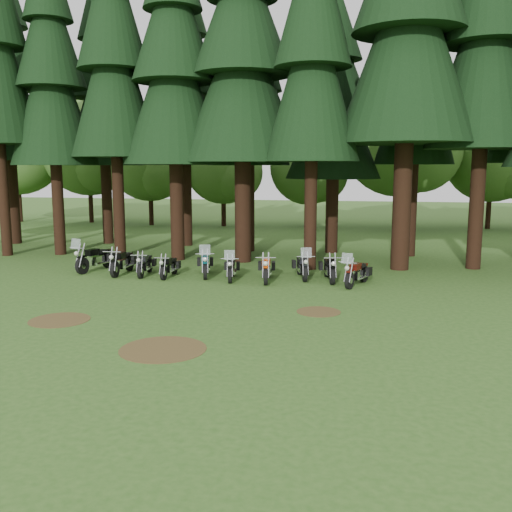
# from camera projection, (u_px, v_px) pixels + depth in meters

# --- Properties ---
(ground) EXTENTS (120.00, 120.00, 0.00)m
(ground) POSITION_uv_depth(u_px,v_px,m) (177.00, 309.00, 18.35)
(ground) COLOR #2E561C
(ground) RESTS_ON ground
(pine_front_2) EXTENTS (4.32, 4.32, 16.22)m
(pine_front_2) POSITION_uv_depth(u_px,v_px,m) (50.00, 61.00, 28.24)
(pine_front_2) COLOR black
(pine_front_2) RESTS_ON ground
(pine_front_3) EXTENTS (4.32, 4.32, 17.57)m
(pine_front_3) POSITION_uv_depth(u_px,v_px,m) (112.00, 39.00, 27.13)
(pine_front_3) COLOR black
(pine_front_3) RESTS_ON ground
(pine_front_4) EXTENTS (4.95, 4.95, 16.33)m
(pine_front_4) POSITION_uv_depth(u_px,v_px,m) (174.00, 53.00, 26.56)
(pine_front_4) COLOR black
(pine_front_4) RESTS_ON ground
(pine_front_5) EXTENTS (5.81, 5.81, 16.72)m
(pine_front_5) POSITION_uv_depth(u_px,v_px,m) (242.00, 45.00, 25.93)
(pine_front_5) COLOR black
(pine_front_5) RESTS_ON ground
(pine_front_6) EXTENTS (4.15, 4.15, 16.75)m
(pine_front_6) POSITION_uv_depth(u_px,v_px,m) (313.00, 34.00, 23.90)
(pine_front_6) COLOR black
(pine_front_6) RESTS_ON ground
(pine_front_8) EXTENTS (4.79, 4.79, 18.63)m
(pine_front_8) POSITION_uv_depth(u_px,v_px,m) (489.00, 7.00, 23.87)
(pine_front_8) COLOR black
(pine_front_8) RESTS_ON ground
(pine_back_0) EXTENTS (5.00, 5.00, 17.21)m
(pine_back_0) POSITION_uv_depth(u_px,v_px,m) (4.00, 64.00, 32.41)
(pine_back_0) COLOR black
(pine_back_0) RESTS_ON ground
(pine_back_1) EXTENTS (4.52, 4.52, 16.22)m
(pine_back_1) POSITION_uv_depth(u_px,v_px,m) (102.00, 75.00, 32.52)
(pine_back_1) COLOR black
(pine_back_1) RESTS_ON ground
(pine_back_2) EXTENTS (4.85, 4.85, 16.30)m
(pine_back_2) POSITION_uv_depth(u_px,v_px,m) (184.00, 71.00, 31.63)
(pine_back_2) COLOR black
(pine_back_2) RESTS_ON ground
(pine_back_3) EXTENTS (4.35, 4.35, 16.20)m
(pine_back_3) POSITION_uv_depth(u_px,v_px,m) (249.00, 65.00, 29.45)
(pine_back_3) COLOR black
(pine_back_3) RESTS_ON ground
(pine_back_4) EXTENTS (4.94, 4.94, 13.78)m
(pine_back_4) POSITION_uv_depth(u_px,v_px,m) (334.00, 93.00, 29.12)
(pine_back_4) COLOR black
(pine_back_4) RESTS_ON ground
(pine_back_5) EXTENTS (3.94, 3.94, 16.33)m
(pine_back_5) POSITION_uv_depth(u_px,v_px,m) (418.00, 58.00, 27.73)
(pine_back_5) COLOR black
(pine_back_5) RESTS_ON ground
(decid_0) EXTENTS (8.00, 7.78, 10.00)m
(decid_0) POSITION_uv_depth(u_px,v_px,m) (18.00, 149.00, 46.17)
(decid_0) COLOR black
(decid_0) RESTS_ON ground
(decid_1) EXTENTS (7.91, 7.69, 9.88)m
(decid_1) POSITION_uv_depth(u_px,v_px,m) (91.00, 150.00, 45.48)
(decid_1) COLOR black
(decid_1) RESTS_ON ground
(decid_2) EXTENTS (6.72, 6.53, 8.40)m
(decid_2) POSITION_uv_depth(u_px,v_px,m) (153.00, 161.00, 43.59)
(decid_2) COLOR black
(decid_2) RESTS_ON ground
(decid_3) EXTENTS (6.12, 5.95, 7.65)m
(decid_3) POSITION_uv_depth(u_px,v_px,m) (226.00, 167.00, 42.90)
(decid_3) COLOR black
(decid_3) RESTS_ON ground
(decid_4) EXTENTS (5.93, 5.76, 7.41)m
(decid_4) POSITION_uv_depth(u_px,v_px,m) (311.00, 169.00, 42.86)
(decid_4) COLOR black
(decid_4) RESTS_ON ground
(decid_5) EXTENTS (8.45, 8.21, 10.56)m
(decid_5) POSITION_uv_depth(u_px,v_px,m) (404.00, 142.00, 40.69)
(decid_5) COLOR black
(decid_5) RESTS_ON ground
(decid_6) EXTENTS (7.06, 6.86, 8.82)m
(decid_6) POSITION_uv_depth(u_px,v_px,m) (497.00, 157.00, 40.84)
(decid_6) COLOR black
(decid_6) RESTS_ON ground
(dirt_patch_0) EXTENTS (1.80, 1.80, 0.01)m
(dirt_patch_0) POSITION_uv_depth(u_px,v_px,m) (59.00, 320.00, 16.99)
(dirt_patch_0) COLOR #4C3D1E
(dirt_patch_0) RESTS_ON ground
(dirt_patch_1) EXTENTS (1.40, 1.40, 0.01)m
(dirt_patch_1) POSITION_uv_depth(u_px,v_px,m) (319.00, 312.00, 17.96)
(dirt_patch_1) COLOR #4C3D1E
(dirt_patch_1) RESTS_ON ground
(dirt_patch_2) EXTENTS (2.20, 2.20, 0.01)m
(dirt_patch_2) POSITION_uv_depth(u_px,v_px,m) (163.00, 349.00, 14.28)
(dirt_patch_2) COLOR #4C3D1E
(dirt_patch_2) RESTS_ON ground
(motorcycle_0) EXTENTS (0.89, 2.47, 1.56)m
(motorcycle_0) POSITION_uv_depth(u_px,v_px,m) (95.00, 259.00, 24.92)
(motorcycle_0) COLOR black
(motorcycle_0) RESTS_ON ground
(motorcycle_1) EXTENTS (0.36, 2.35, 0.95)m
(motorcycle_1) POSITION_uv_depth(u_px,v_px,m) (122.00, 263.00, 24.20)
(motorcycle_1) COLOR black
(motorcycle_1) RESTS_ON ground
(motorcycle_2) EXTENTS (0.41, 2.09, 0.85)m
(motorcycle_2) POSITION_uv_depth(u_px,v_px,m) (145.00, 265.00, 23.96)
(motorcycle_2) COLOR black
(motorcycle_2) RESTS_ON ground
(motorcycle_3) EXTENTS (0.29, 1.97, 0.80)m
(motorcycle_3) POSITION_uv_depth(u_px,v_px,m) (169.00, 267.00, 23.57)
(motorcycle_3) COLOR black
(motorcycle_3) RESTS_ON ground
(motorcycle_4) EXTENTS (0.93, 2.32, 1.47)m
(motorcycle_4) POSITION_uv_depth(u_px,v_px,m) (205.00, 264.00, 23.77)
(motorcycle_4) COLOR black
(motorcycle_4) RESTS_ON ground
(motorcycle_5) EXTENTS (0.65, 2.17, 1.36)m
(motorcycle_5) POSITION_uv_depth(u_px,v_px,m) (231.00, 269.00, 23.01)
(motorcycle_5) COLOR black
(motorcycle_5) RESTS_ON ground
(motorcycle_6) EXTENTS (0.50, 2.33, 0.95)m
(motorcycle_6) POSITION_uv_depth(u_px,v_px,m) (266.00, 269.00, 22.74)
(motorcycle_6) COLOR black
(motorcycle_6) RESTS_ON ground
(motorcycle_7) EXTENTS (0.84, 2.25, 1.42)m
(motorcycle_7) POSITION_uv_depth(u_px,v_px,m) (302.00, 267.00, 23.30)
(motorcycle_7) COLOR black
(motorcycle_7) RESTS_ON ground
(motorcycle_8) EXTENTS (0.61, 2.27, 0.93)m
(motorcycle_8) POSITION_uv_depth(u_px,v_px,m) (329.00, 269.00, 22.80)
(motorcycle_8) COLOR black
(motorcycle_8) RESTS_ON ground
(motorcycle_9) EXTENTS (1.01, 2.18, 1.40)m
(motorcycle_9) POSITION_uv_depth(u_px,v_px,m) (357.00, 274.00, 21.84)
(motorcycle_9) COLOR black
(motorcycle_9) RESTS_ON ground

